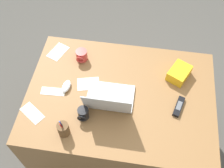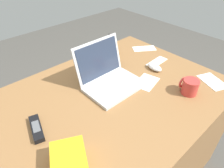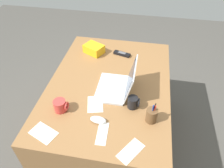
{
  "view_description": "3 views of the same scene",
  "coord_description": "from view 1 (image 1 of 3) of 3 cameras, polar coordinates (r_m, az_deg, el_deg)",
  "views": [
    {
      "loc": [
        -0.09,
        1.02,
        2.39
      ],
      "look_at": [
        0.06,
        -0.01,
        0.86
      ],
      "focal_mm": 43.71,
      "sensor_mm": 36.0,
      "label": 1
    },
    {
      "loc": [
        -0.57,
        -0.63,
        1.47
      ],
      "look_at": [
        0.05,
        0.03,
        0.79
      ],
      "focal_mm": 32.43,
      "sensor_mm": 36.0,
      "label": 2
    },
    {
      "loc": [
        1.25,
        0.25,
        1.89
      ],
      "look_at": [
        0.07,
        0.03,
        0.81
      ],
      "focal_mm": 34.25,
      "sensor_mm": 36.0,
      "label": 3
    }
  ],
  "objects": [
    {
      "name": "paper_note_front",
      "position": [
        1.99,
        -12.23,
        -1.52
      ],
      "size": [
        0.18,
        0.07,
        0.0
      ],
      "primitive_type": "cube",
      "rotation": [
        0.0,
        0.0,
        0.05
      ],
      "color": "white",
      "rests_on": "desk"
    },
    {
      "name": "desk",
      "position": [
        2.26,
        1.54,
        -7.32
      ],
      "size": [
        1.33,
        0.95,
        0.75
      ],
      "primitive_type": "cube",
      "color": "olive",
      "rests_on": "ground"
    },
    {
      "name": "paper_note_right",
      "position": [
        1.93,
        -16.33,
        -5.85
      ],
      "size": [
        0.19,
        0.17,
        0.0
      ],
      "primitive_type": "cube",
      "rotation": [
        0.0,
        0.0,
        -0.6
      ],
      "color": "white",
      "rests_on": "desk"
    },
    {
      "name": "cordless_phone",
      "position": [
        1.92,
        13.8,
        -4.59
      ],
      "size": [
        0.09,
        0.16,
        0.03
      ],
      "color": "black",
      "rests_on": "desk"
    },
    {
      "name": "coffee_mug_tall",
      "position": [
        2.1,
        -6.39,
        5.94
      ],
      "size": [
        0.09,
        0.1,
        0.09
      ],
      "color": "#C63833",
      "rests_on": "desk"
    },
    {
      "name": "paper_note_left",
      "position": [
        1.99,
        -4.99,
        0.05
      ],
      "size": [
        0.18,
        0.14,
        0.0
      ],
      "primitive_type": "cube",
      "rotation": [
        0.0,
        0.0,
        0.24
      ],
      "color": "white",
      "rests_on": "desk"
    },
    {
      "name": "paper_note_near_laptop",
      "position": [
        2.21,
        -11.24,
        6.64
      ],
      "size": [
        0.16,
        0.2,
        0.0
      ],
      "primitive_type": "cube",
      "rotation": [
        0.0,
        0.0,
        -0.39
      ],
      "color": "white",
      "rests_on": "desk"
    },
    {
      "name": "laptop",
      "position": [
        1.85,
        -0.56,
        -3.2
      ],
      "size": [
        0.33,
        0.28,
        0.24
      ],
      "color": "silver",
      "rests_on": "desk"
    },
    {
      "name": "ground_plane",
      "position": [
        2.6,
        1.35,
        -11.1
      ],
      "size": [
        6.0,
        6.0,
        0.0
      ],
      "primitive_type": "plane",
      "color": "#4C4944"
    },
    {
      "name": "computer_mouse",
      "position": [
        1.97,
        -9.56,
        -0.52
      ],
      "size": [
        0.07,
        0.11,
        0.04
      ],
      "primitive_type": "ellipsoid",
      "rotation": [
        0.0,
        0.0,
        -0.1
      ],
      "color": "white",
      "rests_on": "desk"
    },
    {
      "name": "coffee_mug_white",
      "position": [
        1.81,
        -6.03,
        -6.21
      ],
      "size": [
        0.07,
        0.09,
        0.09
      ],
      "color": "black",
      "rests_on": "desk"
    },
    {
      "name": "pen_holder",
      "position": [
        1.77,
        -10.13,
        -9.28
      ],
      "size": [
        0.07,
        0.07,
        0.16
      ],
      "color": "brown",
      "rests_on": "desk"
    },
    {
      "name": "snack_bag",
      "position": [
        2.05,
        13.87,
        2.22
      ],
      "size": [
        0.19,
        0.21,
        0.08
      ],
      "primitive_type": "cube",
      "rotation": [
        0.0,
        0.0,
        -0.47
      ],
      "color": "#F2AD19",
      "rests_on": "desk"
    }
  ]
}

